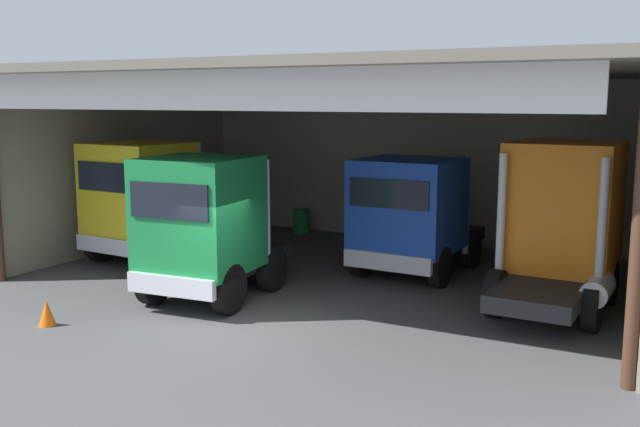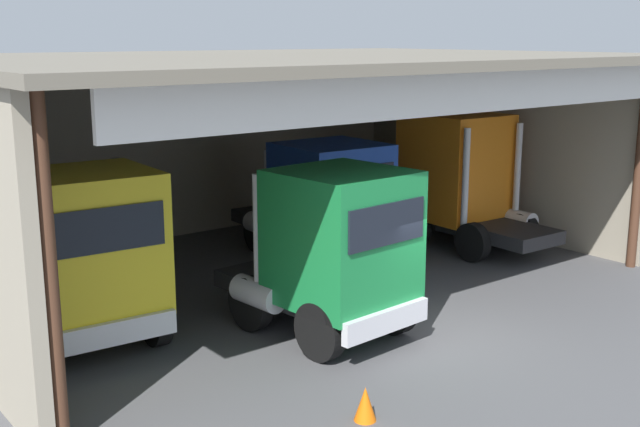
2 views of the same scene
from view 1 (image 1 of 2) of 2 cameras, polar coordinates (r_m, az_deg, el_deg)
name	(u,v)px [view 1 (image 1 of 2)]	position (r m, az deg, el deg)	size (l,w,h in m)	color
ground_plane	(239,324)	(15.44, -6.47, -8.77)	(80.00, 80.00, 0.00)	#4C4C4F
workshop_shed	(360,129)	(20.06, 3.22, 6.74)	(16.32, 11.86, 5.50)	#9E937F
truck_yellow_center_bay	(144,199)	(21.38, -13.87, 1.15)	(2.77, 4.51, 3.50)	yellow
truck_green_left_bay	(205,225)	(16.87, -9.18, -0.94)	(2.71, 4.56, 3.42)	#197F3D
truck_blue_center_left_bay	(412,214)	(19.29, 7.35, -0.02)	(2.73, 5.19, 3.18)	#1E47B7
truck_orange_right_bay	(562,221)	(17.06, 18.74, -0.59)	(2.53, 4.77, 3.78)	orange
oil_drum	(301,221)	(25.36, -1.52, -0.63)	(0.58, 0.58, 0.86)	#197233
tool_cart	(513,245)	(21.74, 15.14, -2.40)	(0.90, 0.60, 1.00)	#1E59A5
traffic_cone	(47,313)	(16.23, -20.97, -7.41)	(0.36, 0.36, 0.56)	orange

